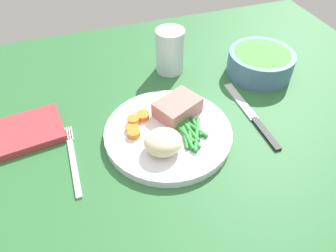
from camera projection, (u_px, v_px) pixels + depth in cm
name	position (u px, v px, depth cm)	size (l,w,h in cm)	color
dining_table	(155.00, 140.00, 60.89)	(120.00, 90.00, 2.00)	#2D6B38
dinner_plate	(168.00, 133.00, 59.69)	(23.68, 23.68, 1.60)	white
meat_portion	(177.00, 107.00, 61.30)	(8.32, 5.87, 3.11)	#B2756B
mashed_potatoes	(164.00, 142.00, 54.45)	(6.62, 6.17, 3.75)	beige
carrot_slices	(136.00, 123.00, 59.63)	(5.24, 5.98, 1.14)	orange
green_beans	(189.00, 130.00, 58.50)	(5.68, 10.49, 0.88)	#2D8C38
fork	(73.00, 160.00, 55.87)	(1.44, 16.60, 0.40)	silver
knife	(252.00, 116.00, 63.98)	(1.70, 20.50, 0.64)	black
water_glass	(170.00, 54.00, 72.84)	(6.53, 6.53, 10.08)	silver
salad_bowl	(260.00, 62.00, 72.69)	(14.76, 14.76, 5.40)	#4C7299
napkin	(28.00, 131.00, 60.15)	(12.47, 10.20, 1.47)	#B2383D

